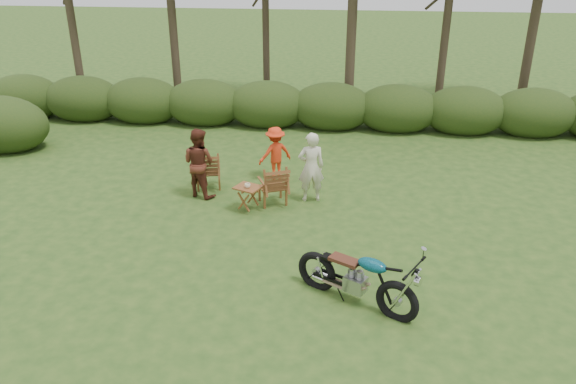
# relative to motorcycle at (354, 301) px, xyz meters

# --- Properties ---
(ground) EXTENTS (80.00, 80.00, 0.00)m
(ground) POSITION_rel_motorcycle_xyz_m (-0.77, 0.20, 0.00)
(ground) COLOR #244517
(ground) RESTS_ON ground
(motorcycle) EXTENTS (2.19, 1.70, 1.18)m
(motorcycle) POSITION_rel_motorcycle_xyz_m (0.00, 0.00, 0.00)
(motorcycle) COLOR #0B7891
(motorcycle) RESTS_ON ground
(lawn_chair_right) EXTENTS (0.83, 0.83, 0.91)m
(lawn_chair_right) POSITION_rel_motorcycle_xyz_m (-1.82, 3.52, 0.00)
(lawn_chair_right) COLOR brown
(lawn_chair_right) RESTS_ON ground
(lawn_chair_left) EXTENTS (0.76, 0.76, 0.91)m
(lawn_chair_left) POSITION_rel_motorcycle_xyz_m (-3.45, 4.21, 0.00)
(lawn_chair_left) COLOR brown
(lawn_chair_left) RESTS_ON ground
(side_table) EXTENTS (0.69, 0.64, 0.56)m
(side_table) POSITION_rel_motorcycle_xyz_m (-2.30, 3.09, 0.28)
(side_table) COLOR brown
(side_table) RESTS_ON ground
(cup) EXTENTS (0.14, 0.14, 0.10)m
(cup) POSITION_rel_motorcycle_xyz_m (-2.30, 3.04, 0.61)
(cup) COLOR #F2E9C7
(cup) RESTS_ON side_table
(adult_a) EXTENTS (0.65, 0.50, 1.59)m
(adult_a) POSITION_rel_motorcycle_xyz_m (-1.00, 3.77, 0.00)
(adult_a) COLOR beige
(adult_a) RESTS_ON ground
(adult_b) EXTENTS (0.95, 0.86, 1.59)m
(adult_b) POSITION_rel_motorcycle_xyz_m (-3.52, 3.76, 0.00)
(adult_b) COLOR #552518
(adult_b) RESTS_ON ground
(child) EXTENTS (0.97, 0.87, 1.30)m
(child) POSITION_rel_motorcycle_xyz_m (-1.95, 4.94, 0.00)
(child) COLOR red
(child) RESTS_ON ground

